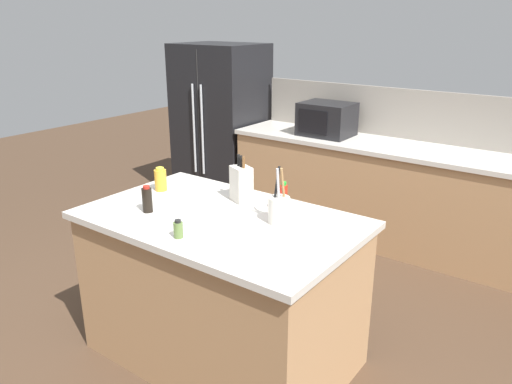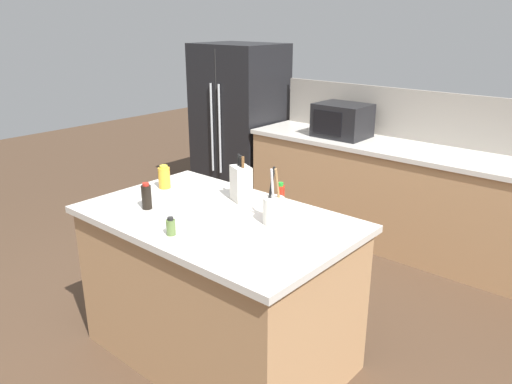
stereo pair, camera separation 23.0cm
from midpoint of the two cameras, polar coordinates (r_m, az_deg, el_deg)
ground_plane at (r=3.34m, az=-2.05°, el=-17.86°), size 14.00×14.00×0.00m
back_counter_run at (r=4.67m, az=19.38°, el=-1.11°), size 3.37×0.66×0.94m
wall_backsplash at (r=4.78m, az=21.76°, el=7.79°), size 3.33×0.03×0.46m
kitchen_island at (r=3.07m, az=-2.15°, el=-10.84°), size 1.59×0.99×0.94m
refrigerator at (r=5.71m, az=-0.74°, el=7.82°), size 0.92×0.75×1.75m
microwave at (r=4.84m, az=11.20°, el=8.03°), size 0.48×0.39×0.31m
knife_block at (r=3.06m, az=0.43°, el=0.99°), size 0.16×0.14×0.29m
utensil_crock at (r=2.74m, az=4.44°, el=-2.04°), size 0.12×0.12×0.32m
hot_sauce_bottle at (r=2.88m, az=5.12°, el=-0.83°), size 0.04×0.04×0.19m
spice_jar_oregano at (r=2.62m, az=-7.24°, el=-4.00°), size 0.05×0.05×0.10m
soy_sauce_bottle at (r=2.99m, az=-10.27°, el=-0.55°), size 0.06×0.06×0.16m
honey_jar at (r=3.34m, az=-8.51°, el=1.65°), size 0.08×0.08×0.16m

